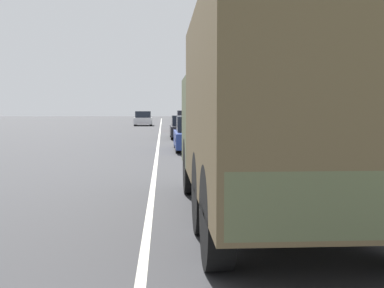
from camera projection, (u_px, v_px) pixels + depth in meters
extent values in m
plane|color=#38383A|center=(160.00, 134.00, 34.43)|extent=(180.00, 180.00, 0.00)
cube|color=silver|center=(160.00, 134.00, 34.43)|extent=(0.12, 120.00, 0.00)
cube|color=#ADAAA3|center=(222.00, 133.00, 34.69)|extent=(1.80, 120.00, 0.12)
cube|color=#56843D|center=(282.00, 134.00, 34.96)|extent=(7.00, 120.00, 0.02)
cube|color=#545B3D|center=(244.00, 121.00, 10.31)|extent=(2.58, 2.05, 1.84)
cube|color=brown|center=(288.00, 102.00, 6.65)|extent=(2.58, 5.27, 2.56)
cube|color=#545B3D|center=(364.00, 205.00, 4.14)|extent=(2.45, 0.10, 0.60)
cube|color=red|center=(254.00, 183.00, 4.05)|extent=(0.12, 0.06, 0.12)
cylinder|color=black|center=(191.00, 166.00, 10.21)|extent=(0.30, 1.18, 1.18)
cylinder|color=black|center=(296.00, 165.00, 10.35)|extent=(0.30, 1.18, 1.18)
cylinder|color=black|center=(216.00, 217.00, 5.36)|extent=(0.30, 1.18, 1.18)
cylinder|color=black|center=(204.00, 193.00, 6.93)|extent=(0.30, 1.18, 1.18)
cylinder|color=black|center=(358.00, 191.00, 7.07)|extent=(0.30, 1.18, 1.18)
cube|color=navy|center=(195.00, 139.00, 21.11)|extent=(1.76, 4.54, 0.64)
cube|color=black|center=(195.00, 124.00, 21.16)|extent=(1.55, 2.04, 0.67)
cylinder|color=black|center=(176.00, 141.00, 22.53)|extent=(0.20, 0.64, 0.64)
cylinder|color=black|center=(209.00, 141.00, 22.62)|extent=(0.20, 0.64, 0.64)
cylinder|color=black|center=(178.00, 145.00, 19.63)|extent=(0.20, 0.64, 0.64)
cylinder|color=black|center=(216.00, 145.00, 19.73)|extent=(0.20, 0.64, 0.64)
cube|color=black|center=(186.00, 131.00, 29.84)|extent=(1.92, 4.66, 0.60)
cube|color=black|center=(186.00, 121.00, 29.89)|extent=(1.69, 2.10, 0.64)
cylinder|color=black|center=(172.00, 132.00, 31.28)|extent=(0.20, 0.64, 0.64)
cylinder|color=black|center=(198.00, 132.00, 31.39)|extent=(0.20, 0.64, 0.64)
cylinder|color=black|center=(172.00, 134.00, 28.31)|extent=(0.20, 0.64, 0.64)
cylinder|color=black|center=(202.00, 134.00, 28.42)|extent=(0.20, 0.64, 0.64)
cube|color=maroon|center=(186.00, 124.00, 39.73)|extent=(1.72, 3.94, 0.75)
cube|color=black|center=(186.00, 115.00, 39.75)|extent=(1.51, 1.77, 0.76)
cylinder|color=black|center=(177.00, 127.00, 40.95)|extent=(0.20, 0.64, 0.64)
cylinder|color=black|center=(195.00, 127.00, 41.05)|extent=(0.20, 0.64, 0.64)
cylinder|color=black|center=(178.00, 128.00, 38.44)|extent=(0.20, 0.64, 0.64)
cylinder|color=black|center=(197.00, 128.00, 38.54)|extent=(0.20, 0.64, 0.64)
cube|color=silver|center=(143.00, 121.00, 53.16)|extent=(1.90, 4.07, 0.69)
cube|color=black|center=(143.00, 114.00, 53.19)|extent=(1.67, 1.83, 0.71)
cylinder|color=black|center=(136.00, 122.00, 54.41)|extent=(0.20, 0.64, 0.64)
cylinder|color=black|center=(151.00, 122.00, 54.52)|extent=(0.20, 0.64, 0.64)
cylinder|color=black|center=(135.00, 123.00, 51.82)|extent=(0.20, 0.64, 0.64)
cylinder|color=black|center=(151.00, 123.00, 51.93)|extent=(0.20, 0.64, 0.64)
cylinder|color=black|center=(383.00, 154.00, 15.15)|extent=(0.24, 0.76, 0.76)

